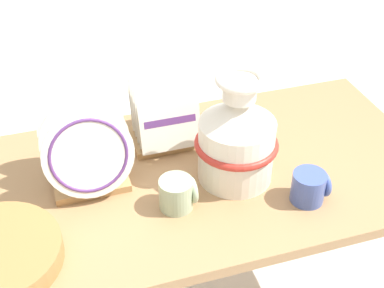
# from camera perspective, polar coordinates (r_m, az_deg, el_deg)

# --- Properties ---
(display_table) EXTENTS (1.47, 0.74, 0.65)m
(display_table) POSITION_cam_1_polar(r_m,az_deg,el_deg) (1.65, 0.00, -5.07)
(display_table) COLOR #9E754C
(display_table) RESTS_ON ground_plane
(ceramic_vase) EXTENTS (0.24, 0.24, 0.34)m
(ceramic_vase) POSITION_cam_1_polar(r_m,az_deg,el_deg) (1.51, 4.80, 0.77)
(ceramic_vase) COLOR silver
(ceramic_vase) RESTS_ON display_table
(dish_rack_round_plates) EXTENTS (0.25, 0.21, 0.27)m
(dish_rack_round_plates) POSITION_cam_1_polar(r_m,az_deg,el_deg) (1.52, -11.10, -1.21)
(dish_rack_round_plates) COLOR tan
(dish_rack_round_plates) RESTS_ON display_table
(dish_rack_square_plates) EXTENTS (0.21, 0.19, 0.21)m
(dish_rack_square_plates) POSITION_cam_1_polar(r_m,az_deg,el_deg) (1.69, -2.96, 2.58)
(dish_rack_square_plates) COLOR tan
(dish_rack_square_plates) RESTS_ON display_table
(mug_sage_glaze) EXTENTS (0.10, 0.09, 0.09)m
(mug_sage_glaze) POSITION_cam_1_polar(r_m,az_deg,el_deg) (1.47, -1.52, -5.29)
(mug_sage_glaze) COLOR #9EB28E
(mug_sage_glaze) RESTS_ON display_table
(mug_cobalt_glaze) EXTENTS (0.10, 0.09, 0.09)m
(mug_cobalt_glaze) POSITION_cam_1_polar(r_m,az_deg,el_deg) (1.52, 12.45, -4.48)
(mug_cobalt_glaze) COLOR #42569E
(mug_cobalt_glaze) RESTS_ON display_table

